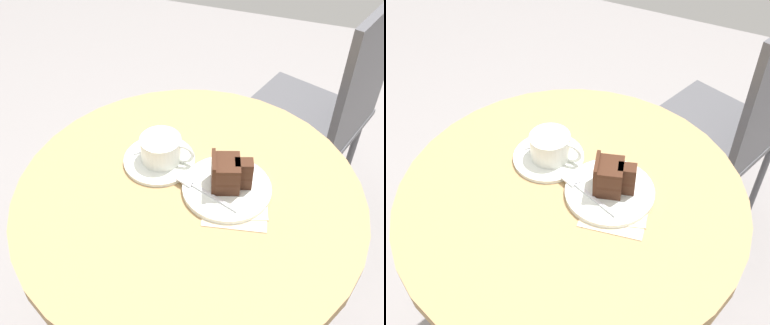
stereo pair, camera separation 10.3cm
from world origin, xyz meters
TOP-DOWN VIEW (x-y plane):
  - cafe_table at (0.00, 0.00)m, footprint 0.75×0.75m
  - saucer at (-0.09, 0.07)m, footprint 0.16×0.16m
  - coffee_cup at (-0.09, 0.08)m, footprint 0.12×0.09m
  - teaspoon at (-0.11, 0.12)m, footprint 0.08×0.08m
  - cake_plate at (0.07, 0.03)m, footprint 0.19×0.19m
  - cake_slice at (0.07, 0.04)m, footprint 0.09×0.08m
  - fork at (0.02, 0.01)m, footprint 0.15×0.07m
  - napkin at (0.10, 0.01)m, footprint 0.16×0.17m
  - cafe_chair at (0.26, 0.65)m, footprint 0.49×0.49m

SIDE VIEW (x-z plane):
  - cafe_chair at x=0.26m, z-range 0.08..0.98m
  - cafe_table at x=0.00m, z-range 0.24..0.94m
  - napkin at x=0.10m, z-range 0.71..0.71m
  - saucer at x=-0.09m, z-range 0.71..0.72m
  - cake_plate at x=0.07m, z-range 0.71..0.72m
  - teaspoon at x=-0.11m, z-range 0.72..0.72m
  - fork at x=0.02m, z-range 0.72..0.72m
  - coffee_cup at x=-0.09m, z-range 0.72..0.78m
  - cake_slice at x=0.07m, z-range 0.72..0.79m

